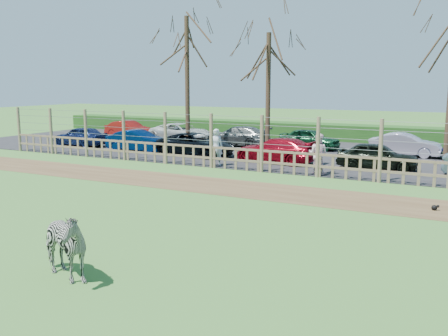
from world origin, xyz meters
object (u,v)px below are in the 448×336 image
at_px(car_10, 310,139).
at_px(car_11, 405,145).
at_px(zebra, 60,244).
at_px(visitor_a, 216,147).
at_px(tree_mid, 268,64).
at_px(car_9, 237,136).
at_px(visitor_b, 318,154).
at_px(car_7, 129,130).
at_px(car_4, 377,156).
at_px(car_1, 139,141).
at_px(tree_left, 187,51).
at_px(crow, 435,208).
at_px(car_2, 196,144).
at_px(car_3, 276,150).
at_px(car_8, 181,132).
at_px(car_0, 81,136).

xyz_separation_m(car_10, car_11, (5.32, -0.35, 0.00)).
xyz_separation_m(zebra, visitor_a, (-3.71, 13.44, 0.19)).
relative_size(tree_mid, car_10, 1.94).
xyz_separation_m(car_9, car_10, (4.47, 0.47, 0.00)).
relative_size(tree_mid, visitor_b, 3.96).
distance_m(zebra, car_7, 25.56).
relative_size(car_4, car_10, 1.00).
distance_m(car_1, car_9, 6.18).
height_order(tree_left, car_7, tree_left).
xyz_separation_m(visitor_b, car_11, (2.55, 7.20, -0.26)).
height_order(visitor_a, crow, visitor_a).
bearing_deg(car_2, car_3, -89.26).
bearing_deg(car_4, car_3, 88.76).
distance_m(visitor_a, car_7, 13.27).
relative_size(zebra, car_3, 0.41).
relative_size(car_2, car_3, 1.04).
height_order(crow, car_8, car_8).
bearing_deg(car_7, zebra, -138.50).
bearing_deg(crow, car_9, 137.23).
relative_size(visitor_a, visitor_b, 1.00).
bearing_deg(car_7, visitor_a, -117.90).
height_order(tree_left, crow, tree_left).
distance_m(zebra, car_4, 16.11).
height_order(tree_left, visitor_a, tree_left).
xyz_separation_m(tree_mid, visitor_b, (4.36, -4.97, -3.96)).
bearing_deg(car_8, visitor_b, -118.30).
bearing_deg(visitor_b, car_10, -68.36).
distance_m(car_4, car_8, 14.49).
xyz_separation_m(visitor_a, car_1, (-6.13, 2.20, -0.26)).
height_order(crow, car_1, car_1).
xyz_separation_m(visitor_b, car_3, (-2.70, 2.10, -0.26)).
height_order(zebra, crow, zebra).
xyz_separation_m(car_2, car_9, (0.10, 4.75, 0.00)).
relative_size(tree_left, car_0, 2.24).
bearing_deg(visitor_a, car_10, -122.15).
bearing_deg(zebra, car_8, 42.72).
distance_m(zebra, car_11, 21.00).
relative_size(tree_left, visitor_a, 4.57).
relative_size(car_7, car_10, 1.03).
height_order(car_0, car_7, same).
xyz_separation_m(tree_left, car_7, (-6.97, 3.49, -4.98)).
height_order(tree_mid, car_7, tree_mid).
relative_size(visitor_b, car_11, 0.47).
distance_m(visitor_b, car_3, 3.43).
bearing_deg(car_3, crow, 55.76).
bearing_deg(car_3, car_7, -107.05).
bearing_deg(car_4, visitor_b, 134.89).
bearing_deg(crow, car_7, 150.67).
bearing_deg(tree_left, car_7, 153.36).
distance_m(visitor_b, car_2, 7.71).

